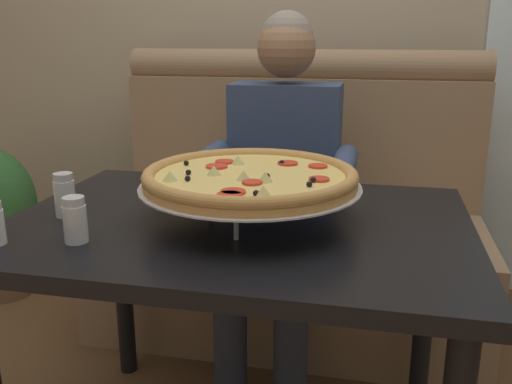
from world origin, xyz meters
TOP-DOWN VIEW (x-y plane):
  - booth_bench at (0.00, 0.89)m, footprint 1.55×0.78m
  - dining_table at (0.00, 0.00)m, footprint 1.16×0.84m
  - diner_main at (0.00, 0.62)m, footprint 0.54×0.64m
  - pizza at (0.03, 0.00)m, footprint 0.55×0.55m
  - shaker_oregano at (-0.32, -0.24)m, footprint 0.05×0.05m
  - shaker_parmesan at (-0.44, -0.07)m, footprint 0.05×0.05m
  - patio_chair at (1.08, 1.99)m, footprint 0.43×0.43m

SIDE VIEW (x-z plane):
  - booth_bench at x=0.00m, z-range -0.17..0.96m
  - patio_chair at x=1.08m, z-range 0.09..0.95m
  - dining_table at x=0.00m, z-range 0.27..1.01m
  - diner_main at x=0.00m, z-range 0.07..1.35m
  - shaker_oregano at x=-0.32m, z-range 0.73..0.84m
  - shaker_parmesan at x=-0.44m, z-range 0.73..0.84m
  - pizza at x=0.03m, z-range 0.78..0.92m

